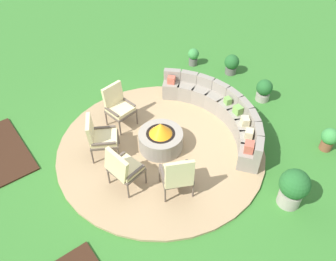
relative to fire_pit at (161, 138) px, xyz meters
name	(u,v)px	position (x,y,z in m)	size (l,w,h in m)	color
ground_plane	(161,149)	(0.00, 0.00, -0.33)	(24.00, 24.00, 0.00)	#387A2D
patio_circle	(161,148)	(0.00, 0.00, -0.30)	(4.64, 4.64, 0.06)	tan
mulch_bed_left	(0,152)	(-2.09, -2.93, -0.31)	(2.04, 1.03, 0.04)	#382114
fire_pit	(161,138)	(0.00, 0.00, 0.00)	(0.98, 0.98, 0.70)	gray
curved_stone_bench	(220,112)	(0.14, 1.66, 0.02)	(3.55, 1.32, 0.69)	gray
lounge_chair_front_left	(118,105)	(-1.26, -0.31, 0.28)	(0.64, 0.65, 1.03)	brown
lounge_chair_front_right	(100,136)	(-0.61, -1.14, 0.26)	(0.78, 0.80, 1.01)	brown
lounge_chair_back_left	(123,167)	(0.43, -1.22, 0.28)	(0.71, 0.65, 1.06)	brown
lounge_chair_back_right	(177,175)	(1.20, -0.49, 0.27)	(0.76, 0.77, 1.01)	brown
potted_plant_0	(329,138)	(2.24, 2.96, -0.01)	(0.37, 0.37, 0.57)	brown
potted_plant_1	(264,90)	(0.16, 3.20, 0.00)	(0.42, 0.42, 0.60)	#A89E8E
potted_plant_2	(294,187)	(2.67, 1.11, 0.15)	(0.57, 0.57, 0.86)	#A89E8E
potted_plant_3	(193,56)	(-2.25, 2.85, -0.04)	(0.32, 0.32, 0.52)	#605B56
potted_plant_4	(232,64)	(-1.24, 3.42, -0.01)	(0.42, 0.42, 0.59)	#605B56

